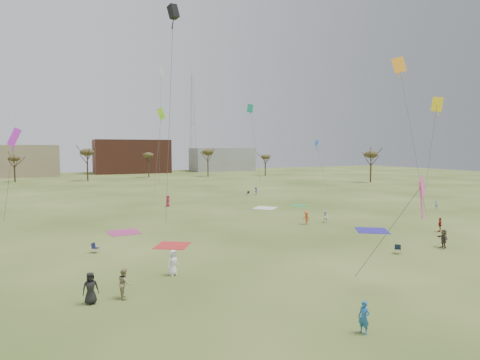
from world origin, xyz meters
name	(u,v)px	position (x,y,z in m)	size (l,w,h in m)	color
ground	(296,252)	(0.00, 0.00, 0.00)	(260.00, 260.00, 0.00)	#334D18
flyer_near_left	(173,263)	(-11.46, -1.61, 0.92)	(0.90, 0.59, 1.84)	white
flyer_near_right	(364,317)	(-5.17, -14.36, 0.82)	(0.60, 0.39, 1.64)	#2362A0
spectator_fore_a	(440,225)	(19.00, 0.89, 0.78)	(0.92, 0.38, 1.56)	#A3291C
spectator_fore_b	(124,283)	(-15.29, -4.69, 0.92)	(0.90, 0.70, 1.84)	tan
spectator_fore_c	(443,239)	(13.19, -4.18, 0.86)	(1.59, 0.51, 1.72)	#4E3E37
flyer_mid_a	(91,288)	(-17.24, -4.79, 0.95)	(0.92, 0.60, 1.89)	black
flyer_mid_b	(306,218)	(8.01, 10.44, 0.79)	(1.03, 0.59, 1.59)	#D85728
flyer_mid_c	(436,204)	(32.62, 12.55, 0.78)	(0.57, 0.37, 1.56)	#80BAD6
spectator_mid_e	(326,217)	(10.70, 10.22, 0.76)	(0.74, 0.58, 1.53)	white
flyer_far_b	(168,201)	(-3.56, 31.56, 0.87)	(0.85, 0.55, 1.74)	#B01E42
flyer_far_c	(256,191)	(15.78, 39.46, 0.75)	(0.97, 0.56, 1.50)	#212998
blanket_red	(172,246)	(-9.30, 6.87, 0.00)	(2.94, 2.94, 0.03)	red
blanket_blue	(372,231)	(12.67, 4.39, 0.00)	(3.34, 3.34, 0.03)	#2C239A
blanket_cream	(265,208)	(9.51, 23.81, 0.00)	(3.18, 3.18, 0.03)	white
blanket_plum	(124,232)	(-12.61, 14.75, 0.00)	(3.19, 3.19, 0.03)	#B63876
blanket_olive	(299,206)	(15.69, 23.89, 0.00)	(2.60, 2.60, 0.03)	green
camp_chair_left	(95,250)	(-16.08, 7.16, 0.26)	(0.74, 0.73, 0.87)	#16183D
camp_chair_center	(398,251)	(7.86, -3.94, 0.26)	(0.74, 0.73, 0.87)	#15223B
camp_chair_right	(248,194)	(13.84, 39.10, 0.26)	(0.70, 0.67, 0.87)	#131E36
kites_aloft	(183,79)	(0.22, 35.22, 20.42)	(62.75, 74.67, 26.42)	blue
tree_line	(126,156)	(-2.85, 79.12, 7.09)	(117.44, 49.32, 8.91)	#3A2B1E
building_tan	(4,161)	(-35.00, 115.00, 5.00)	(32.00, 14.00, 10.00)	#937F60
building_brick	(131,156)	(5.00, 120.00, 6.00)	(26.00, 16.00, 12.00)	brown
building_grey	(222,159)	(40.00, 118.00, 4.50)	(24.00, 12.00, 9.00)	gray
radio_tower	(192,123)	(30.00, 125.00, 19.21)	(1.51, 1.72, 41.00)	#9EA3A8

